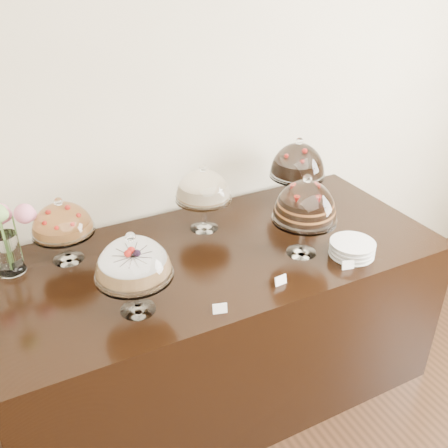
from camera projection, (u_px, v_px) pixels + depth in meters
name	position (u px, v px, depth m)	size (l,w,h in m)	color
wall_back	(198.00, 100.00, 2.65)	(5.00, 0.04, 3.00)	beige
display_counter	(220.00, 322.00, 2.68)	(2.20, 1.00, 0.90)	black
cake_stand_sugar_sponge	(133.00, 262.00, 1.95)	(0.31, 0.31, 0.37)	white
cake_stand_choco_layer	(305.00, 204.00, 2.32)	(0.31, 0.31, 0.42)	white
cake_stand_cheesecake	(203.00, 188.00, 2.55)	(0.30, 0.30, 0.36)	white
cake_stand_dark_choco	(298.00, 163.00, 2.80)	(0.32, 0.32, 0.40)	white
cake_stand_fruit_tart	(62.00, 222.00, 2.30)	(0.29, 0.29, 0.33)	white
flower_vase	(5.00, 233.00, 2.22)	(0.27, 0.27, 0.39)	white
plate_stack	(352.00, 249.00, 2.41)	(0.21, 0.21, 0.07)	silver
price_card_left	(220.00, 309.00, 2.04)	(0.06, 0.01, 0.04)	white
price_card_right	(348.00, 265.00, 2.32)	(0.06, 0.01, 0.04)	white
price_card_extra	(281.00, 280.00, 2.21)	(0.06, 0.01, 0.04)	white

